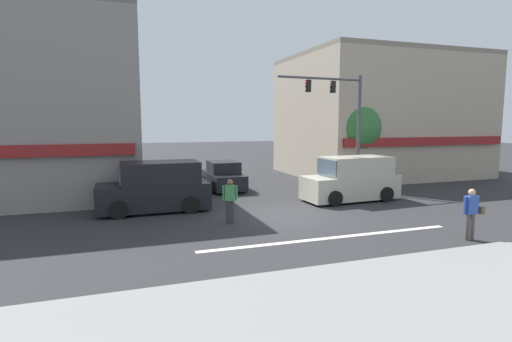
% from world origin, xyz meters
% --- Properties ---
extents(ground_plane, '(120.00, 120.00, 0.00)m').
position_xyz_m(ground_plane, '(0.00, 0.00, 0.00)').
color(ground_plane, '#2B2B2D').
extents(lane_marking_stripe, '(9.00, 0.24, 0.01)m').
position_xyz_m(lane_marking_stripe, '(0.00, -3.50, 0.00)').
color(lane_marking_stripe, silver).
rests_on(lane_marking_stripe, ground).
extents(sidewalk_curb, '(40.00, 5.00, 0.16)m').
position_xyz_m(sidewalk_curb, '(0.00, -8.50, 0.08)').
color(sidewalk_curb, gray).
rests_on(sidewalk_curb, ground).
extents(building_left_block, '(12.85, 9.40, 9.03)m').
position_xyz_m(building_left_block, '(-11.93, 8.20, 4.51)').
color(building_left_block, gray).
rests_on(building_left_block, ground).
extents(building_right_corner, '(12.32, 10.03, 8.38)m').
position_xyz_m(building_right_corner, '(11.34, 9.91, 4.19)').
color(building_right_corner, tan).
rests_on(building_right_corner, ground).
extents(street_tree, '(3.11, 3.11, 4.99)m').
position_xyz_m(street_tree, '(6.87, 6.00, 3.42)').
color(street_tree, '#4C3823').
rests_on(street_tree, ground).
extents(utility_pole_near_left, '(1.40, 0.22, 7.19)m').
position_xyz_m(utility_pole_near_left, '(-7.67, 5.39, 3.74)').
color(utility_pole_near_left, brown).
rests_on(utility_pole_near_left, ground).
extents(traffic_light_mast, '(4.88, 0.45, 6.20)m').
position_xyz_m(traffic_light_mast, '(4.68, 3.66, 4.18)').
color(traffic_light_mast, '#47474C').
rests_on(traffic_light_mast, ground).
extents(van_crossing_rightbound, '(4.61, 2.07, 2.11)m').
position_xyz_m(van_crossing_rightbound, '(-5.08, 2.42, 1.01)').
color(van_crossing_rightbound, black).
rests_on(van_crossing_rightbound, ground).
extents(sedan_parked_curbside, '(1.89, 4.11, 1.58)m').
position_xyz_m(sedan_parked_curbside, '(-0.98, 6.97, 0.71)').
color(sedan_parked_curbside, black).
rests_on(sedan_parked_curbside, ground).
extents(van_crossing_leftbound, '(4.68, 2.20, 2.11)m').
position_xyz_m(van_crossing_leftbound, '(4.07, 1.76, 1.01)').
color(van_crossing_leftbound, '#B7B29E').
rests_on(van_crossing_leftbound, ground).
extents(pedestrian_foreground_with_bag, '(0.67, 0.33, 1.67)m').
position_xyz_m(pedestrian_foreground_with_bag, '(4.09, -5.15, 0.95)').
color(pedestrian_foreground_with_bag, '#4C4742').
rests_on(pedestrian_foreground_with_bag, ground).
extents(pedestrian_mid_crossing, '(0.55, 0.32, 1.67)m').
position_xyz_m(pedestrian_mid_crossing, '(-2.64, -0.54, 0.95)').
color(pedestrian_mid_crossing, '#333338').
rests_on(pedestrian_mid_crossing, ground).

